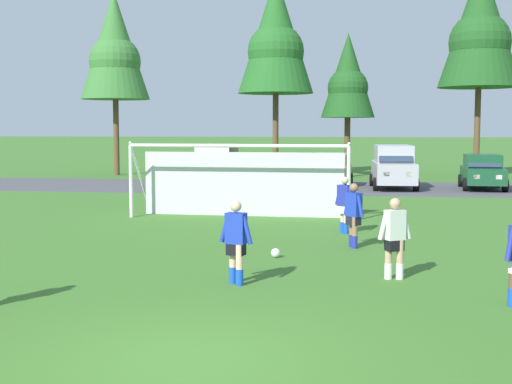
% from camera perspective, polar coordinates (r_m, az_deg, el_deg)
% --- Properties ---
extents(ground_plane, '(400.00, 400.00, 0.00)m').
position_cam_1_polar(ground_plane, '(23.95, 3.00, -1.98)').
color(ground_plane, '#3D7028').
extents(parking_lot_strip, '(52.00, 8.40, 0.01)m').
position_cam_1_polar(parking_lot_strip, '(35.46, 4.72, 0.39)').
color(parking_lot_strip, '#4C4C51').
rests_on(parking_lot_strip, ground).
extents(soccer_ball, '(0.22, 0.22, 0.22)m').
position_cam_1_polar(soccer_ball, '(16.33, 1.62, -5.02)').
color(soccer_ball, white).
rests_on(soccer_ball, ground).
extents(soccer_goal, '(7.48, 2.18, 2.57)m').
position_cam_1_polar(soccer_goal, '(23.64, -1.21, 1.08)').
color(soccer_goal, white).
rests_on(soccer_goal, ground).
extents(player_striker_near, '(0.55, 0.61, 1.64)m').
position_cam_1_polar(player_striker_near, '(17.72, 8.00, -1.92)').
color(player_striker_near, '#936B4C').
rests_on(player_striker_near, ground).
extents(player_midfield_center, '(0.71, 0.34, 1.64)m').
position_cam_1_polar(player_midfield_center, '(13.46, -1.65, -4.16)').
color(player_midfield_center, beige).
rests_on(player_midfield_center, ground).
extents(player_winger_right, '(0.60, 0.56, 1.64)m').
position_cam_1_polar(player_winger_right, '(20.07, 7.27, -1.07)').
color(player_winger_right, beige).
rests_on(player_winger_right, ground).
extents(player_trailing_back, '(0.71, 0.41, 1.64)m').
position_cam_1_polar(player_trailing_back, '(14.19, 11.29, -3.77)').
color(player_trailing_back, tan).
rests_on(player_trailing_back, ground).
extents(parked_car_slot_far_left, '(2.16, 4.61, 2.16)m').
position_cam_1_polar(parked_car_slot_far_left, '(36.09, -3.22, 2.25)').
color(parked_car_slot_far_left, silver).
rests_on(parked_car_slot_far_left, ground).
extents(parked_car_slot_left, '(2.13, 4.25, 1.72)m').
position_cam_1_polar(parked_car_slot_left, '(34.59, 1.23, 1.73)').
color(parked_car_slot_left, maroon).
rests_on(parked_car_slot_left, ground).
extents(parked_car_slot_center_left, '(2.28, 4.32, 1.72)m').
position_cam_1_polar(parked_car_slot_center_left, '(35.85, 6.15, 1.83)').
color(parked_car_slot_center_left, tan).
rests_on(parked_car_slot_center_left, ground).
extents(parked_car_slot_center, '(2.28, 4.67, 2.16)m').
position_cam_1_polar(parked_car_slot_center, '(35.34, 11.20, 2.09)').
color(parked_car_slot_center, '#B2B2BC').
rests_on(parked_car_slot_center, ground).
extents(parked_car_slot_center_right, '(2.22, 4.30, 1.72)m').
position_cam_1_polar(parked_car_slot_center_right, '(36.04, 18.08, 1.61)').
color(parked_car_slot_center_right, '#194C2D').
rests_on(parked_car_slot_center_right, ground).
extents(tree_left_edge, '(4.34, 4.34, 11.58)m').
position_cam_1_polar(tree_left_edge, '(45.67, -11.52, 11.41)').
color(tree_left_edge, brown).
rests_on(tree_left_edge, ground).
extents(tree_mid_left, '(4.61, 4.61, 12.30)m').
position_cam_1_polar(tree_mid_left, '(43.29, 1.64, 12.51)').
color(tree_mid_left, brown).
rests_on(tree_mid_left, ground).
extents(tree_center_back, '(3.28, 3.28, 8.75)m').
position_cam_1_polar(tree_center_back, '(43.17, 7.56, 9.22)').
color(tree_center_back, brown).
rests_on(tree_center_back, ground).
extents(tree_mid_right, '(4.92, 4.92, 13.12)m').
position_cam_1_polar(tree_mid_right, '(45.07, 17.91, 12.70)').
color(tree_mid_right, brown).
rests_on(tree_mid_right, ground).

